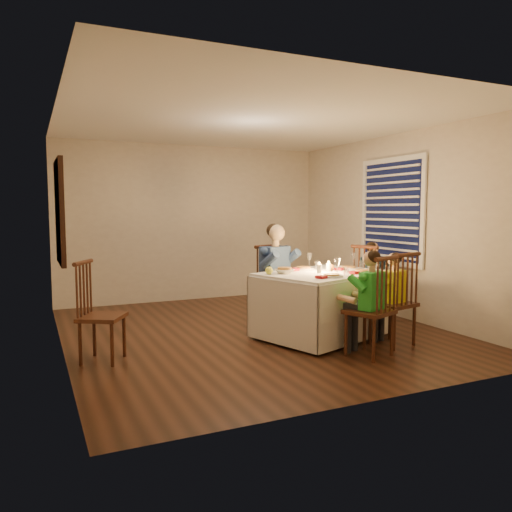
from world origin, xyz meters
name	(u,v)px	position (x,y,z in m)	size (l,w,h in m)	color
ground	(254,331)	(0.00, 0.00, 0.00)	(5.00, 5.00, 0.00)	black
wall_left	(59,231)	(-2.25, 0.00, 1.30)	(0.02, 5.00, 2.60)	beige
wall_right	(398,226)	(2.25, 0.00, 1.30)	(0.02, 5.00, 2.60)	beige
wall_back	(193,223)	(0.00, 2.50, 1.30)	(4.50, 0.02, 2.60)	beige
ceiling	(254,121)	(0.00, 0.00, 2.60)	(5.00, 5.00, 0.00)	white
dining_table	(323,291)	(0.66, -0.57, 0.56)	(1.77, 1.51, 0.75)	white
chair_adult	(276,325)	(0.41, 0.17, 0.00)	(0.44, 0.42, 1.06)	#33190E
chair_near_left	(368,356)	(0.66, -1.46, 0.00)	(0.44, 0.42, 1.06)	#33190E
chair_near_right	(391,345)	(1.16, -1.23, 0.00)	(0.44, 0.42, 1.06)	#33190E
chair_end	(371,322)	(1.65, -0.22, 0.00)	(0.44, 0.42, 1.06)	#33190E
chair_extra	(103,361)	(-1.90, -0.50, 0.00)	(0.42, 0.40, 1.02)	#33190E
adult	(276,325)	(0.41, 0.17, 0.00)	(0.51, 0.47, 1.35)	navy
child_green	(368,356)	(0.66, -1.46, 0.00)	(0.38, 0.35, 1.11)	green
child_yellow	(391,345)	(1.16, -1.23, 0.00)	(0.34, 0.32, 1.05)	yellow
child_teal	(371,322)	(1.65, -0.22, 0.00)	(0.37, 0.34, 1.10)	#1B3245
setting_adult	(304,269)	(0.59, -0.22, 0.79)	(0.26, 0.26, 0.02)	silver
setting_green	(331,276)	(0.52, -0.96, 0.79)	(0.26, 0.26, 0.02)	silver
setting_yellow	(363,272)	(1.07, -0.78, 0.79)	(0.26, 0.26, 0.02)	silver
setting_teal	(349,268)	(1.12, -0.43, 0.79)	(0.26, 0.26, 0.02)	silver
candle_left	(319,269)	(0.58, -0.59, 0.83)	(0.06, 0.06, 0.10)	white
candle_right	(329,267)	(0.75, -0.54, 0.83)	(0.06, 0.06, 0.10)	white
squash	(269,271)	(-0.02, -0.47, 0.83)	(0.09, 0.09, 0.09)	#F0F540
orange_fruit	(331,267)	(0.84, -0.45, 0.82)	(0.08, 0.08, 0.08)	orange
serving_bowl	(285,271)	(0.19, -0.46, 0.81)	(0.21, 0.21, 0.05)	silver
wall_mirror	(60,212)	(-2.22, 0.30, 1.50)	(0.06, 0.95, 1.15)	black
window_blinds	(391,212)	(2.21, 0.10, 1.50)	(0.07, 1.34, 1.54)	black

